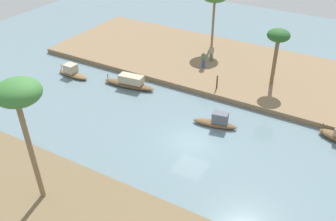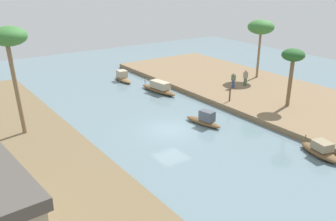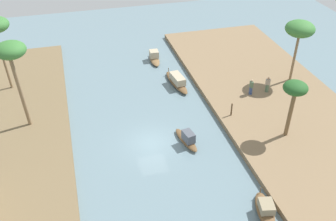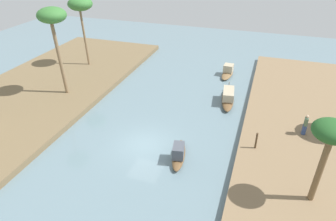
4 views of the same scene
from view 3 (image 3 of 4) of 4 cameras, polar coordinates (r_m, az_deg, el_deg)
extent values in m
plane|color=slate|center=(34.90, -2.27, -4.71)|extent=(70.42, 70.42, 0.00)
cube|color=#846B4C|center=(39.26, 17.13, -1.03)|extent=(43.62, 13.13, 0.50)
ellipsoid|color=brown|center=(43.19, 1.23, 4.04)|extent=(5.33, 1.77, 0.50)
cube|color=tan|center=(42.67, 1.38, 4.60)|extent=(2.43, 1.28, 0.76)
cylinder|color=brown|center=(44.83, 0.07, 5.87)|extent=(0.07, 0.07, 0.46)
ellipsoid|color=brown|center=(29.70, 13.75, -13.78)|extent=(3.61, 1.87, 0.55)
cube|color=gray|center=(29.19, 13.98, -13.23)|extent=(1.45, 1.23, 0.60)
cylinder|color=brown|center=(30.36, 13.16, -11.09)|extent=(0.07, 0.07, 0.50)
ellipsoid|color=brown|center=(34.88, 2.62, -4.27)|extent=(3.71, 1.55, 0.45)
cube|color=#4C515B|center=(34.21, 2.96, -3.76)|extent=(1.37, 0.98, 0.87)
ellipsoid|color=brown|center=(48.20, -1.97, 7.35)|extent=(3.71, 1.28, 0.42)
cube|color=tan|center=(48.14, -2.03, 8.14)|extent=(1.19, 1.08, 0.82)
cylinder|color=brown|center=(49.45, -2.31, 8.59)|extent=(0.07, 0.07, 0.49)
cylinder|color=#4C664C|center=(42.12, 14.05, 3.13)|extent=(0.45, 0.45, 0.81)
cube|color=gray|center=(41.77, 14.19, 3.99)|extent=(0.39, 0.52, 0.64)
sphere|color=#9E7556|center=(41.56, 14.27, 4.50)|extent=(0.22, 0.22, 0.22)
cylinder|color=#33477A|center=(41.33, 11.81, 2.83)|extent=(0.35, 0.35, 0.82)
cube|color=#4C664C|center=(40.96, 11.92, 3.71)|extent=(0.46, 0.27, 0.65)
sphere|color=tan|center=(40.75, 11.99, 4.23)|extent=(0.22, 0.22, 0.22)
cylinder|color=#4C3823|center=(37.58, 9.13, 0.15)|extent=(0.14, 0.14, 1.28)
cylinder|color=brown|center=(35.35, 17.15, -0.48)|extent=(0.35, 0.44, 4.36)
ellipsoid|color=#235623|center=(34.02, 17.87, 3.12)|extent=(2.06, 2.06, 1.13)
cylinder|color=#7F6647|center=(44.07, 17.72, 7.24)|extent=(0.27, 0.34, 5.27)
ellipsoid|color=#387533|center=(42.80, 18.47, 11.10)|extent=(3.00, 3.00, 1.65)
cylinder|color=#7F6647|center=(36.65, -20.46, 2.52)|extent=(0.31, 0.66, 6.93)
ellipsoid|color=#387533|center=(34.89, -21.74, 8.09)|extent=(2.56, 2.56, 1.41)
cylinder|color=#7F6647|center=(43.53, -22.56, 6.72)|extent=(0.25, 0.49, 6.43)
camera|label=1|loc=(22.99, -61.18, 7.38)|focal=42.74mm
camera|label=2|loc=(14.84, -62.86, -31.65)|focal=40.30mm
camera|label=4|loc=(18.09, 36.16, 1.18)|focal=32.81mm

